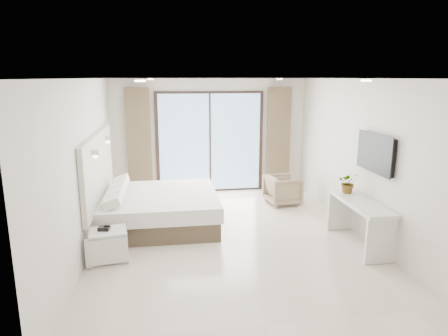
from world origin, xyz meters
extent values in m
plane|color=beige|center=(0.00, 0.00, 0.00)|extent=(6.20, 6.20, 0.00)
cube|color=silver|center=(0.00, 3.10, 1.35)|extent=(4.60, 0.02, 2.70)
cube|color=silver|center=(0.00, -3.10, 1.35)|extent=(4.60, 0.02, 2.70)
cube|color=silver|center=(-2.30, 0.00, 1.35)|extent=(0.02, 6.20, 2.70)
cube|color=silver|center=(2.30, 0.00, 1.35)|extent=(0.02, 6.20, 2.70)
cube|color=white|center=(0.00, 0.00, 2.70)|extent=(4.60, 6.20, 0.02)
cube|color=beige|center=(-2.25, 0.93, 1.15)|extent=(0.08, 3.00, 1.20)
cube|color=black|center=(2.25, -0.50, 1.55)|extent=(0.06, 1.00, 0.58)
cube|color=black|center=(2.21, -0.50, 1.55)|extent=(0.02, 1.04, 0.62)
cube|color=black|center=(0.00, 3.07, 1.20)|extent=(2.56, 0.04, 2.42)
cube|color=#93C0EC|center=(0.00, 3.04, 1.20)|extent=(2.40, 0.01, 2.30)
cube|color=brown|center=(-1.65, 2.96, 1.25)|extent=(0.55, 0.14, 2.50)
cube|color=brown|center=(1.65, 2.96, 1.25)|extent=(0.55, 0.14, 2.50)
cylinder|color=white|center=(-1.30, -1.80, 2.68)|extent=(0.12, 0.12, 0.02)
cylinder|color=white|center=(1.30, -1.80, 2.68)|extent=(0.12, 0.12, 0.02)
cylinder|color=white|center=(-1.30, 1.80, 2.68)|extent=(0.12, 0.12, 0.02)
cylinder|color=white|center=(1.30, 1.80, 2.68)|extent=(0.12, 0.12, 0.02)
cube|color=brown|center=(-1.21, 0.93, 0.17)|extent=(2.08, 1.97, 0.33)
cube|color=white|center=(-1.21, 0.93, 0.47)|extent=(2.16, 2.05, 0.27)
cube|color=white|center=(-1.95, 0.25, 0.67)|extent=(0.28, 0.42, 0.14)
cube|color=white|center=(-1.95, 0.70, 0.67)|extent=(0.28, 0.42, 0.14)
cube|color=white|center=(-1.95, 1.16, 0.67)|extent=(0.28, 0.42, 0.14)
cube|color=white|center=(-1.95, 1.60, 0.67)|extent=(0.28, 0.42, 0.14)
cube|color=silver|center=(-1.95, -0.51, 0.47)|extent=(0.60, 0.52, 0.05)
cube|color=silver|center=(-1.95, -0.51, 0.03)|extent=(0.60, 0.52, 0.05)
cube|color=silver|center=(-1.95, -0.70, 0.25)|extent=(0.54, 0.13, 0.44)
cube|color=silver|center=(-1.95, -0.31, 0.25)|extent=(0.54, 0.13, 0.44)
cube|color=black|center=(-2.00, -0.49, 0.52)|extent=(0.18, 0.15, 0.05)
cube|color=silver|center=(2.04, -0.50, 0.74)|extent=(0.48, 1.54, 0.06)
cube|color=silver|center=(2.04, -1.19, 0.35)|extent=(0.46, 0.06, 0.71)
cube|color=silver|center=(2.04, 0.19, 0.35)|extent=(0.46, 0.06, 0.71)
imported|color=#33662D|center=(2.04, -0.05, 0.91)|extent=(0.45, 0.47, 0.29)
imported|color=#988664|center=(1.46, 1.84, 0.35)|extent=(0.72, 0.76, 0.69)
camera|label=1|loc=(-1.05, -6.28, 2.72)|focal=32.00mm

